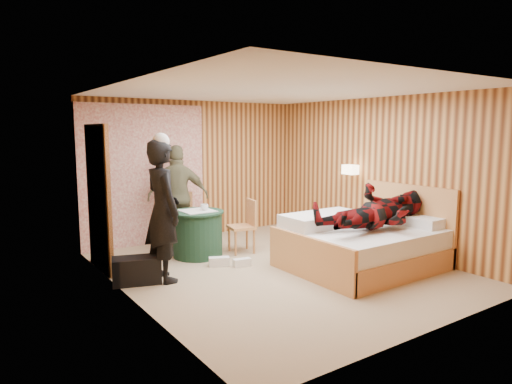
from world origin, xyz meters
TOP-DOWN VIEW (x-y plane):
  - floor at (0.00, 0.00)m, footprint 4.20×5.00m
  - ceiling at (0.00, 0.00)m, footprint 4.20×5.00m
  - wall_back at (0.00, 2.50)m, footprint 4.20×0.02m
  - wall_left at (-2.10, 0.00)m, footprint 0.02×5.00m
  - wall_right at (2.10, 0.00)m, footprint 0.02×5.00m
  - curtain at (-1.00, 2.43)m, footprint 2.20×0.08m
  - doorway at (-2.06, 1.40)m, footprint 0.06×0.90m
  - wall_lamp at (1.92, 0.45)m, footprint 0.26×0.24m
  - bed at (1.12, -0.61)m, footprint 2.10×1.66m
  - nightstand at (1.88, 0.51)m, footprint 0.39×0.52m
  - round_table at (-0.61, 1.23)m, footprint 0.82×0.82m
  - chair_far at (-0.58, 1.88)m, footprint 0.53×0.53m
  - chair_near at (0.16, 1.02)m, footprint 0.46×0.46m
  - duffel_bag at (-1.85, 0.52)m, footprint 0.68×0.49m
  - sneaker_left at (-0.33, 0.37)m, footprint 0.27×0.15m
  - sneaker_right at (-0.60, 0.58)m, footprint 0.32×0.23m
  - woman_standing at (-1.50, 0.45)m, footprint 0.44×0.68m
  - man_at_table at (-0.61, 1.91)m, footprint 1.09×0.80m
  - man_on_bed at (1.15, -0.84)m, footprint 0.86×0.67m
  - book_lower at (1.88, 0.46)m, footprint 0.17×0.23m
  - book_upper at (1.88, 0.46)m, footprint 0.22×0.26m
  - cup_nightstand at (1.88, 0.64)m, footprint 0.12×0.12m
  - cup_table at (-0.51, 1.18)m, footprint 0.15×0.15m

SIDE VIEW (x-z plane):
  - floor at x=0.00m, z-range -0.01..0.01m
  - sneaker_left at x=-0.33m, z-range 0.00..0.12m
  - sneaker_right at x=-0.60m, z-range 0.00..0.13m
  - duffel_bag at x=-1.85m, z-range 0.00..0.34m
  - nightstand at x=1.88m, z-range 0.01..0.51m
  - bed at x=1.12m, z-range -0.24..0.90m
  - round_table at x=-0.61m, z-range 0.00..0.73m
  - chair_near at x=0.16m, z-range 0.07..0.93m
  - book_lower at x=1.88m, z-range 0.51..0.53m
  - book_upper at x=1.88m, z-range 0.53..0.54m
  - chair_far at x=-0.58m, z-range 0.07..1.00m
  - cup_nightstand at x=1.88m, z-range 0.51..0.60m
  - cup_table at x=-0.51m, z-range 0.73..0.83m
  - man_at_table at x=-0.61m, z-range 0.00..1.72m
  - woman_standing at x=-1.50m, z-range 0.00..1.85m
  - man_on_bed at x=1.15m, z-range 0.11..1.88m
  - doorway at x=-2.06m, z-range 0.00..2.05m
  - curtain at x=-1.00m, z-range 0.00..2.40m
  - wall_back at x=0.00m, z-range 0.00..2.50m
  - wall_left at x=-2.10m, z-range 0.00..2.50m
  - wall_right at x=2.10m, z-range 0.00..2.50m
  - wall_lamp at x=1.92m, z-range 1.22..1.38m
  - ceiling at x=0.00m, z-range 2.50..2.50m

